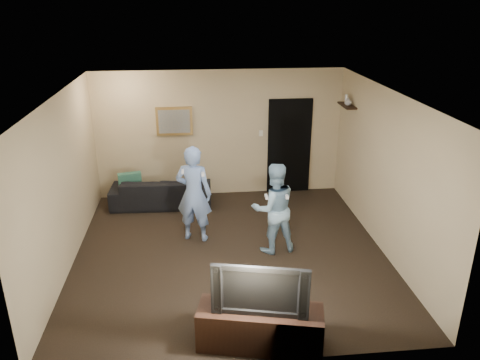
{
  "coord_description": "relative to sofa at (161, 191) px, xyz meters",
  "views": [
    {
      "loc": [
        -0.53,
        -6.7,
        3.93
      ],
      "look_at": [
        0.19,
        0.3,
        1.15
      ],
      "focal_mm": 35.0,
      "sensor_mm": 36.0,
      "label": 1
    }
  ],
  "objects": [
    {
      "name": "wall_back",
      "position": [
        1.21,
        0.49,
        1.01
      ],
      "size": [
        5.0,
        0.04,
        2.6
      ],
      "primitive_type": "cube",
      "color": "tan",
      "rests_on": "ground"
    },
    {
      "name": "painting_frame",
      "position": [
        0.31,
        0.46,
        1.31
      ],
      "size": [
        0.72,
        0.05,
        0.57
      ],
      "primitive_type": "cube",
      "color": "olive",
      "rests_on": "wall_back"
    },
    {
      "name": "television",
      "position": [
        1.38,
        -4.24,
        0.55
      ],
      "size": [
        1.12,
        0.39,
        0.64
      ],
      "primitive_type": "imported",
      "rotation": [
        0.0,
        0.0,
        -0.22
      ],
      "color": "black",
      "rests_on": "tv_console"
    },
    {
      "name": "throw_pillow",
      "position": [
        -0.59,
        0.0,
        0.19
      ],
      "size": [
        0.46,
        0.24,
        0.44
      ],
      "primitive_type": "cube",
      "rotation": [
        0.0,
        0.0,
        0.22
      ],
      "color": "#1C5444",
      "rests_on": "sofa"
    },
    {
      "name": "light_switch",
      "position": [
        2.06,
        0.46,
        1.01
      ],
      "size": [
        0.08,
        0.02,
        0.12
      ],
      "primitive_type": "cube",
      "color": "silver",
      "rests_on": "wall_back"
    },
    {
      "name": "wall_shelf",
      "position": [
        3.6,
        -0.21,
        1.7
      ],
      "size": [
        0.2,
        0.6,
        0.03
      ],
      "primitive_type": "cube",
      "color": "black",
      "rests_on": "wall_right"
    },
    {
      "name": "ceiling",
      "position": [
        1.21,
        -2.01,
        2.31
      ],
      "size": [
        5.0,
        5.0,
        0.04
      ],
      "primitive_type": "cube",
      "color": "silver",
      "rests_on": "wall_back"
    },
    {
      "name": "doorway",
      "position": [
        2.66,
        0.46,
        0.71
      ],
      "size": [
        0.9,
        0.06,
        2.0
      ],
      "primitive_type": "cube",
      "color": "black",
      "rests_on": "ground"
    },
    {
      "name": "wall_left",
      "position": [
        -1.29,
        -2.01,
        1.01
      ],
      "size": [
        0.04,
        5.0,
        2.6
      ],
      "primitive_type": "cube",
      "color": "tan",
      "rests_on": "ground"
    },
    {
      "name": "wall_right",
      "position": [
        3.71,
        -2.01,
        1.01
      ],
      "size": [
        0.04,
        5.0,
        2.6
      ],
      "primitive_type": "cube",
      "color": "tan",
      "rests_on": "ground"
    },
    {
      "name": "sofa",
      "position": [
        0.0,
        0.0,
        0.0
      ],
      "size": [
        2.0,
        0.86,
        0.58
      ],
      "primitive_type": "imported",
      "rotation": [
        0.0,
        0.0,
        3.1
      ],
      "color": "black",
      "rests_on": "ground"
    },
    {
      "name": "wii_player_right",
      "position": [
        1.92,
        -2.0,
        0.47
      ],
      "size": [
        0.83,
        0.69,
        1.52
      ],
      "color": "#89AFC8",
      "rests_on": "ground"
    },
    {
      "name": "tv_console",
      "position": [
        1.38,
        -4.24,
        -0.04
      ],
      "size": [
        1.54,
        0.79,
        0.53
      ],
      "primitive_type": "cube",
      "rotation": [
        0.0,
        0.0,
        -0.22
      ],
      "color": "black",
      "rests_on": "ground"
    },
    {
      "name": "shelf_figurine",
      "position": [
        3.6,
        -0.14,
        1.81
      ],
      "size": [
        0.06,
        0.06,
        0.18
      ],
      "primitive_type": "cylinder",
      "color": "silver",
      "rests_on": "wall_shelf"
    },
    {
      "name": "painting_canvas",
      "position": [
        0.31,
        0.43,
        1.31
      ],
      "size": [
        0.62,
        0.01,
        0.47
      ],
      "primitive_type": "cube",
      "color": "slate",
      "rests_on": "painting_frame"
    },
    {
      "name": "wall_front",
      "position": [
        1.21,
        -4.51,
        1.01
      ],
      "size": [
        5.0,
        0.04,
        2.6
      ],
      "primitive_type": "cube",
      "color": "tan",
      "rests_on": "ground"
    },
    {
      "name": "shelf_vase",
      "position": [
        3.6,
        -0.26,
        1.79
      ],
      "size": [
        0.16,
        0.16,
        0.14
      ],
      "primitive_type": "imported",
      "rotation": [
        0.0,
        0.0,
        0.24
      ],
      "color": "#BBBBC0",
      "rests_on": "wall_shelf"
    },
    {
      "name": "ground",
      "position": [
        1.21,
        -2.01,
        -0.29
      ],
      "size": [
        5.0,
        5.0,
        0.0
      ],
      "primitive_type": "plane",
      "color": "black",
      "rests_on": "ground"
    },
    {
      "name": "wii_player_left",
      "position": [
        0.65,
        -1.48,
        0.55
      ],
      "size": [
        0.7,
        0.57,
        1.68
      ],
      "color": "#7896D0",
      "rests_on": "ground"
    }
  ]
}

